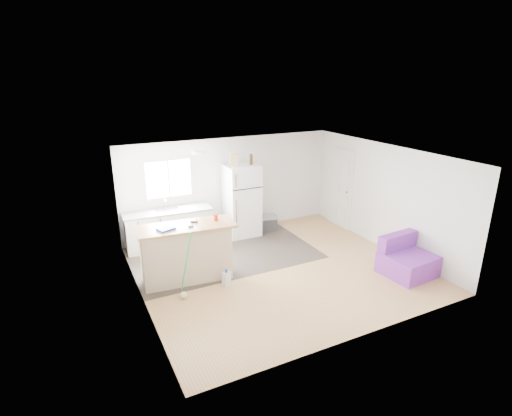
# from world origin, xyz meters

# --- Properties ---
(room) EXTENTS (5.51, 5.01, 2.41)m
(room) POSITION_xyz_m (0.00, 0.00, 1.20)
(room) COLOR #AD8048
(room) RESTS_ON ground
(vinyl_zone) EXTENTS (4.05, 2.50, 0.00)m
(vinyl_zone) POSITION_xyz_m (-0.73, 1.25, 0.00)
(vinyl_zone) COLOR #322925
(vinyl_zone) RESTS_ON floor
(window) EXTENTS (1.18, 0.06, 0.98)m
(window) POSITION_xyz_m (-1.55, 2.49, 1.55)
(window) COLOR white
(window) RESTS_ON back_wall
(interior_door) EXTENTS (0.11, 0.92, 2.10)m
(interior_door) POSITION_xyz_m (2.72, 1.55, 1.02)
(interior_door) COLOR white
(interior_door) RESTS_ON right_wall
(ceiling_fixture) EXTENTS (0.30, 0.30, 0.07)m
(ceiling_fixture) POSITION_xyz_m (-1.20, 1.20, 2.36)
(ceiling_fixture) COLOR white
(ceiling_fixture) RESTS_ON ceiling
(kitchen_cabinets) EXTENTS (2.03, 0.74, 1.17)m
(kitchen_cabinets) POSITION_xyz_m (-1.70, 2.19, 0.45)
(kitchen_cabinets) COLOR white
(kitchen_cabinets) RESTS_ON floor
(peninsula) EXTENTS (1.90, 0.87, 1.14)m
(peninsula) POSITION_xyz_m (-1.80, 0.45, 0.57)
(peninsula) COLOR #CBB493
(peninsula) RESTS_ON floor
(refrigerator) EXTENTS (0.79, 0.76, 1.78)m
(refrigerator) POSITION_xyz_m (0.14, 2.11, 0.89)
(refrigerator) COLOR white
(refrigerator) RESTS_ON floor
(cooler) EXTENTS (0.59, 0.46, 0.40)m
(cooler) POSITION_xyz_m (0.80, 2.05, 0.20)
(cooler) COLOR #2F3032
(cooler) RESTS_ON floor
(purple_seat) EXTENTS (1.00, 0.95, 0.77)m
(purple_seat) POSITION_xyz_m (2.23, -1.29, 0.28)
(purple_seat) COLOR purple
(purple_seat) RESTS_ON floor
(cleaner_jug) EXTENTS (0.18, 0.16, 0.34)m
(cleaner_jug) POSITION_xyz_m (-1.21, -0.13, 0.15)
(cleaner_jug) COLOR silver
(cleaner_jug) RESTS_ON floor
(mop) EXTENTS (0.29, 0.34, 1.27)m
(mop) POSITION_xyz_m (-2.05, -0.17, 0.23)
(mop) COLOR green
(mop) RESTS_ON floor
(red_cup) EXTENTS (0.08, 0.08, 0.12)m
(red_cup) POSITION_xyz_m (-1.17, 0.46, 1.20)
(red_cup) COLOR red
(red_cup) RESTS_ON peninsula
(blue_tray) EXTENTS (0.35, 0.30, 0.04)m
(blue_tray) POSITION_xyz_m (-2.17, 0.41, 1.15)
(blue_tray) COLOR #1530CA
(blue_tray) RESTS_ON peninsula
(tool_a) EXTENTS (0.15, 0.09, 0.03)m
(tool_a) POSITION_xyz_m (-1.59, 0.54, 1.15)
(tool_a) COLOR black
(tool_a) RESTS_ON peninsula
(tool_b) EXTENTS (0.10, 0.04, 0.03)m
(tool_b) POSITION_xyz_m (-1.72, 0.33, 1.15)
(tool_b) COLOR black
(tool_b) RESTS_ON peninsula
(cardboard_box) EXTENTS (0.22, 0.16, 0.30)m
(cardboard_box) POSITION_xyz_m (-0.07, 2.06, 1.93)
(cardboard_box) COLOR tan
(cardboard_box) RESTS_ON refrigerator
(bottle_left) EXTENTS (0.07, 0.07, 0.25)m
(bottle_left) POSITION_xyz_m (0.35, 2.01, 1.91)
(bottle_left) COLOR #39210A
(bottle_left) RESTS_ON refrigerator
(bottle_right) EXTENTS (0.09, 0.09, 0.25)m
(bottle_right) POSITION_xyz_m (0.38, 2.09, 1.91)
(bottle_right) COLOR #39210A
(bottle_right) RESTS_ON refrigerator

